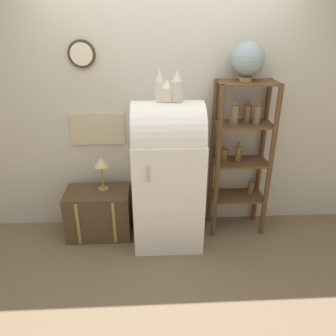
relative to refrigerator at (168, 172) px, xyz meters
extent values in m
plane|color=#7A664C|center=(0.00, -0.22, -0.77)|extent=(12.00, 12.00, 0.00)
cube|color=beige|center=(0.00, 0.35, 0.58)|extent=(7.00, 0.05, 2.70)
cylinder|color=#382D1E|center=(-0.78, 0.31, 1.09)|extent=(0.25, 0.03, 0.25)
cylinder|color=beige|center=(-0.78, 0.30, 1.09)|extent=(0.21, 0.01, 0.21)
cube|color=#C6B793|center=(-0.70, 0.32, 0.36)|extent=(0.55, 0.02, 0.33)
cube|color=white|center=(0.00, 0.00, -0.20)|extent=(0.68, 0.66, 1.14)
cylinder|color=white|center=(0.00, 0.00, 0.39)|extent=(0.67, 0.62, 0.62)
cylinder|color=#B7B7BC|center=(-0.19, -0.35, 0.15)|extent=(0.02, 0.02, 0.15)
cube|color=brown|center=(-0.73, 0.09, -0.51)|extent=(0.66, 0.40, 0.52)
cube|color=#AD8942|center=(-0.92, -0.12, -0.51)|extent=(0.03, 0.01, 0.47)
cube|color=#AD8942|center=(-0.55, -0.12, -0.51)|extent=(0.03, 0.01, 0.47)
cylinder|color=brown|center=(0.50, -0.01, 0.04)|extent=(0.05, 0.05, 1.62)
cylinder|color=brown|center=(1.03, -0.01, 0.04)|extent=(0.05, 0.05, 1.62)
cylinder|color=brown|center=(0.50, 0.28, 0.04)|extent=(0.05, 0.05, 1.62)
cylinder|color=brown|center=(1.03, 0.28, 0.04)|extent=(0.05, 0.05, 1.62)
cube|color=brown|center=(0.76, 0.14, -0.38)|extent=(0.56, 0.32, 0.02)
cube|color=brown|center=(0.76, 0.14, 0.03)|extent=(0.56, 0.32, 0.02)
cube|color=brown|center=(0.76, 0.14, 0.44)|extent=(0.56, 0.32, 0.02)
cube|color=brown|center=(0.76, 0.14, 0.84)|extent=(0.56, 0.32, 0.02)
cylinder|color=#7F6647|center=(0.88, 0.13, 0.53)|extent=(0.07, 0.07, 0.18)
cylinder|color=#7F6647|center=(0.88, 0.13, 0.64)|extent=(0.03, 0.03, 0.04)
cylinder|color=brown|center=(0.73, 0.13, 0.12)|extent=(0.07, 0.07, 0.17)
cylinder|color=brown|center=(0.73, 0.13, 0.23)|extent=(0.03, 0.03, 0.04)
cylinder|color=brown|center=(0.79, 0.17, 0.53)|extent=(0.08, 0.08, 0.17)
cylinder|color=brown|center=(0.79, 0.17, 0.64)|extent=(0.03, 0.03, 0.04)
cylinder|color=#7F6647|center=(0.65, 0.12, 0.54)|extent=(0.08, 0.08, 0.18)
cylinder|color=#7F6647|center=(0.65, 0.12, 0.65)|extent=(0.03, 0.03, 0.05)
cylinder|color=brown|center=(0.59, 0.15, 0.11)|extent=(0.08, 0.08, 0.13)
cylinder|color=brown|center=(0.59, 0.15, 0.19)|extent=(0.03, 0.03, 0.03)
cylinder|color=brown|center=(0.91, 0.16, -0.29)|extent=(0.06, 0.06, 0.15)
cylinder|color=brown|center=(0.91, 0.16, -0.20)|extent=(0.02, 0.02, 0.04)
cylinder|color=#AD8942|center=(0.75, 0.17, 0.87)|extent=(0.12, 0.12, 0.04)
sphere|color=#7F939E|center=(0.75, 0.17, 1.05)|extent=(0.31, 0.31, 0.31)
cylinder|color=silver|center=(-0.07, 0.00, 0.80)|extent=(0.08, 0.08, 0.18)
cone|color=silver|center=(-0.07, 0.00, 0.94)|extent=(0.06, 0.06, 0.10)
cylinder|color=silver|center=(-0.01, 0.01, 0.77)|extent=(0.12, 0.12, 0.12)
cone|color=silver|center=(-0.01, 0.01, 0.86)|extent=(0.10, 0.10, 0.07)
cylinder|color=beige|center=(0.08, -0.01, 0.80)|extent=(0.11, 0.11, 0.18)
cone|color=beige|center=(0.08, -0.01, 0.93)|extent=(0.09, 0.09, 0.10)
cylinder|color=#AD8942|center=(-0.67, 0.13, -0.24)|extent=(0.11, 0.11, 0.02)
cylinder|color=#AD8942|center=(-0.67, 0.13, -0.11)|extent=(0.02, 0.02, 0.25)
cone|color=#DBC184|center=(-0.67, 0.13, 0.06)|extent=(0.15, 0.15, 0.09)
camera|label=1|loc=(-0.15, -2.93, 1.39)|focal=35.00mm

